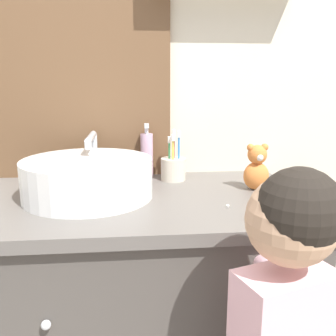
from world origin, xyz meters
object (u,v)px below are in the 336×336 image
object	(u,v)px
toothbrush_holder	(173,168)
teddy_bear	(257,168)
soap_dispenser	(147,155)
sink_basin	(88,177)

from	to	relation	value
toothbrush_holder	teddy_bear	xyz separation A→B (m)	(0.25, -0.15, 0.03)
toothbrush_holder	soap_dispenser	distance (m)	0.11
toothbrush_holder	teddy_bear	world-z (taller)	toothbrush_holder
toothbrush_holder	soap_dispenser	xyz separation A→B (m)	(-0.09, 0.05, 0.04)
sink_basin	soap_dispenser	distance (m)	0.29
teddy_bear	soap_dispenser	bearing A→B (deg)	150.06
toothbrush_holder	sink_basin	bearing A→B (deg)	-148.46
toothbrush_holder	soap_dispenser	world-z (taller)	soap_dispenser
toothbrush_holder	soap_dispenser	size ratio (longest dim) A/B	0.91
toothbrush_holder	teddy_bear	size ratio (longest dim) A/B	1.19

